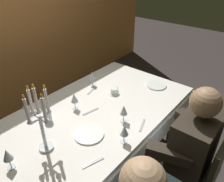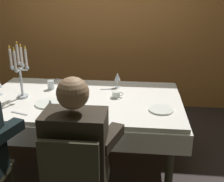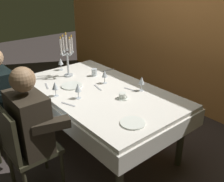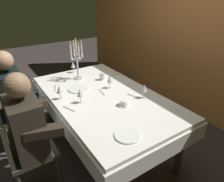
% 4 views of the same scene
% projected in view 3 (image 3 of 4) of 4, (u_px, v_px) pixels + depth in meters
% --- Properties ---
extents(ground_plane, '(12.00, 12.00, 0.00)m').
position_uv_depth(ground_plane, '(101.00, 144.00, 3.15)').
color(ground_plane, '#372F2D').
extents(back_wall, '(6.00, 0.12, 2.70)m').
position_uv_depth(back_wall, '(193.00, 18.00, 3.56)').
color(back_wall, '#D58643').
rests_on(back_wall, ground_plane).
extents(dining_table, '(1.94, 1.14, 0.74)m').
position_uv_depth(dining_table, '(100.00, 99.00, 2.89)').
color(dining_table, white).
rests_on(dining_table, ground_plane).
extents(candelabra, '(0.19, 0.19, 0.55)m').
position_uv_depth(candelabra, '(67.00, 56.00, 3.12)').
color(candelabra, silver).
rests_on(candelabra, dining_table).
extents(dinner_plate_0, '(0.24, 0.24, 0.01)m').
position_uv_depth(dinner_plate_0, '(72.00, 86.00, 2.93)').
color(dinner_plate_0, white).
rests_on(dinner_plate_0, dining_table).
extents(dinner_plate_1, '(0.22, 0.22, 0.01)m').
position_uv_depth(dinner_plate_1, '(133.00, 123.00, 2.20)').
color(dinner_plate_1, white).
rests_on(dinner_plate_1, dining_table).
extents(wine_glass_0, '(0.07, 0.07, 0.16)m').
position_uv_depth(wine_glass_0, '(105.00, 74.00, 2.97)').
color(wine_glass_0, silver).
rests_on(wine_glass_0, dining_table).
extents(wine_glass_1, '(0.07, 0.07, 0.16)m').
position_uv_depth(wine_glass_1, '(142.00, 81.00, 2.78)').
color(wine_glass_1, silver).
rests_on(wine_glass_1, dining_table).
extents(wine_glass_2, '(0.07, 0.07, 0.16)m').
position_uv_depth(wine_glass_2, '(55.00, 86.00, 2.65)').
color(wine_glass_2, silver).
rests_on(wine_glass_2, dining_table).
extents(wine_glass_3, '(0.07, 0.07, 0.16)m').
position_uv_depth(wine_glass_3, '(61.00, 62.00, 3.38)').
color(wine_glass_3, silver).
rests_on(wine_glass_3, dining_table).
extents(wine_glass_4, '(0.07, 0.07, 0.16)m').
position_uv_depth(wine_glass_4, '(78.00, 88.00, 2.61)').
color(wine_glass_4, silver).
rests_on(wine_glass_4, dining_table).
extents(water_tumbler_0, '(0.07, 0.07, 0.09)m').
position_uv_depth(water_tumbler_0, '(94.00, 72.00, 3.21)').
color(water_tumbler_0, silver).
rests_on(water_tumbler_0, dining_table).
extents(coffee_cup_0, '(0.13, 0.12, 0.06)m').
position_uv_depth(coffee_cup_0, '(123.00, 96.00, 2.63)').
color(coffee_cup_0, white).
rests_on(coffee_cup_0, dining_table).
extents(spoon_0, '(0.17, 0.07, 0.01)m').
position_uv_depth(spoon_0, '(47.00, 86.00, 2.93)').
color(spoon_0, '#B7B7BC').
rests_on(spoon_0, dining_table).
extents(fork_1, '(0.17, 0.07, 0.01)m').
position_uv_depth(fork_1, '(68.00, 104.00, 2.52)').
color(fork_1, '#B7B7BC').
rests_on(fork_1, dining_table).
extents(fork_2, '(0.17, 0.06, 0.01)m').
position_uv_depth(fork_2, '(131.00, 89.00, 2.84)').
color(fork_2, '#B7B7BC').
rests_on(fork_2, dining_table).
extents(knife_3, '(0.04, 0.19, 0.01)m').
position_uv_depth(knife_3, '(108.00, 70.00, 3.41)').
color(knife_3, '#B7B7BC').
rests_on(knife_3, dining_table).
extents(fork_4, '(0.17, 0.05, 0.01)m').
position_uv_depth(fork_4, '(98.00, 88.00, 2.89)').
color(fork_4, '#B7B7BC').
rests_on(fork_4, dining_table).
extents(seated_diner_1, '(0.63, 0.48, 1.24)m').
position_uv_depth(seated_diner_1, '(29.00, 122.00, 2.24)').
color(seated_diner_1, '#322F1F').
rests_on(seated_diner_1, ground_plane).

